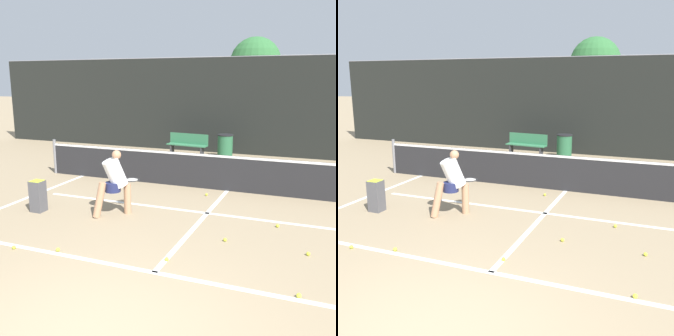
% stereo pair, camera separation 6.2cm
% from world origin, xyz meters
% --- Properties ---
extents(court_baseline_near, '(11.00, 0.10, 0.01)m').
position_xyz_m(court_baseline_near, '(0.00, 1.83, 0.00)').
color(court_baseline_near, white).
rests_on(court_baseline_near, ground).
extents(court_service_line, '(8.25, 0.10, 0.01)m').
position_xyz_m(court_service_line, '(0.00, 4.77, 0.00)').
color(court_service_line, white).
rests_on(court_service_line, ground).
extents(court_center_mark, '(0.10, 4.86, 0.01)m').
position_xyz_m(court_center_mark, '(0.00, 4.27, 0.00)').
color(court_center_mark, white).
rests_on(court_center_mark, ground).
extents(court_sideline_left, '(0.10, 5.86, 0.01)m').
position_xyz_m(court_sideline_left, '(-4.51, 4.27, 0.00)').
color(court_sideline_left, white).
rests_on(court_sideline_left, ground).
extents(net, '(11.09, 0.09, 1.07)m').
position_xyz_m(net, '(0.00, 6.70, 0.51)').
color(net, slate).
rests_on(net, ground).
extents(fence_back, '(24.00, 0.06, 3.75)m').
position_xyz_m(fence_back, '(0.00, 12.07, 1.87)').
color(fence_back, black).
rests_on(fence_back, ground).
extents(player_practicing, '(0.82, 1.16, 1.44)m').
position_xyz_m(player_practicing, '(-1.84, 3.94, 0.76)').
color(player_practicing, tan).
rests_on(player_practicing, ground).
extents(tennis_ball_scattered_0, '(0.07, 0.07, 0.07)m').
position_xyz_m(tennis_ball_scattered_0, '(0.73, 3.40, 0.03)').
color(tennis_ball_scattered_0, '#D1E033').
rests_on(tennis_ball_scattered_0, ground).
extents(tennis_ball_scattered_1, '(0.07, 0.07, 0.07)m').
position_xyz_m(tennis_ball_scattered_1, '(1.55, 4.47, 0.03)').
color(tennis_ball_scattered_1, '#D1E033').
rests_on(tennis_ball_scattered_1, ground).
extents(tennis_ball_scattered_2, '(0.07, 0.07, 0.07)m').
position_xyz_m(tennis_ball_scattered_2, '(-0.39, 6.06, 0.03)').
color(tennis_ball_scattered_2, '#D1E033').
rests_on(tennis_ball_scattered_2, ground).
extents(tennis_ball_scattered_3, '(0.07, 0.07, 0.07)m').
position_xyz_m(tennis_ball_scattered_3, '(-2.62, 1.72, 0.03)').
color(tennis_ball_scattered_3, '#D1E033').
rests_on(tennis_ball_scattered_3, ground).
extents(tennis_ball_scattered_5, '(0.07, 0.07, 0.07)m').
position_xyz_m(tennis_ball_scattered_5, '(2.17, 3.33, 0.03)').
color(tennis_ball_scattered_5, '#D1E033').
rests_on(tennis_ball_scattered_5, ground).
extents(tennis_ball_scattered_6, '(0.07, 0.07, 0.07)m').
position_xyz_m(tennis_ball_scattered_6, '(0.03, 2.27, 0.03)').
color(tennis_ball_scattered_6, '#D1E033').
rests_on(tennis_ball_scattered_6, ground).
extents(tennis_ball_scattered_7, '(0.07, 0.07, 0.07)m').
position_xyz_m(tennis_ball_scattered_7, '(-1.85, 1.92, 0.03)').
color(tennis_ball_scattered_7, '#D1E033').
rests_on(tennis_ball_scattered_7, ground).
extents(tennis_ball_scattered_8, '(0.07, 0.07, 0.07)m').
position_xyz_m(tennis_ball_scattered_8, '(2.11, 1.91, 0.03)').
color(tennis_ball_scattered_8, '#D1E033').
rests_on(tennis_ball_scattered_8, ground).
extents(ball_hopper, '(0.28, 0.28, 0.71)m').
position_xyz_m(ball_hopper, '(-3.56, 3.52, 0.37)').
color(ball_hopper, '#4C4C51').
rests_on(ball_hopper, ground).
extents(courtside_bench, '(1.63, 0.56, 0.86)m').
position_xyz_m(courtside_bench, '(-2.54, 10.89, 0.47)').
color(courtside_bench, '#33724C').
rests_on(courtside_bench, ground).
extents(trash_bin, '(0.58, 0.58, 0.90)m').
position_xyz_m(trash_bin, '(-1.11, 11.02, 0.45)').
color(trash_bin, '#28603D').
rests_on(trash_bin, ground).
extents(tree_west, '(3.08, 3.08, 5.42)m').
position_xyz_m(tree_west, '(-1.93, 21.83, 3.86)').
color(tree_west, brown).
rests_on(tree_west, ground).
extents(building_far, '(36.00, 2.40, 4.69)m').
position_xyz_m(building_far, '(0.00, 29.94, 2.34)').
color(building_far, beige).
rests_on(building_far, ground).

